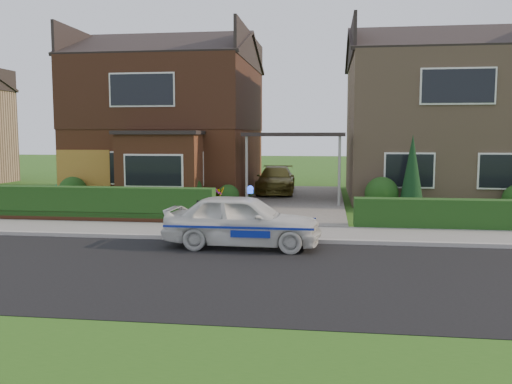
# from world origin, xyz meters

# --- Properties ---
(ground) EXTENTS (120.00, 120.00, 0.00)m
(ground) POSITION_xyz_m (0.00, 0.00, 0.00)
(ground) COLOR #285516
(ground) RESTS_ON ground
(road) EXTENTS (60.00, 6.00, 0.02)m
(road) POSITION_xyz_m (0.00, 0.00, 0.00)
(road) COLOR black
(road) RESTS_ON ground
(kerb) EXTENTS (60.00, 0.16, 0.12)m
(kerb) POSITION_xyz_m (0.00, 3.05, 0.06)
(kerb) COLOR #9E9993
(kerb) RESTS_ON ground
(sidewalk) EXTENTS (60.00, 2.00, 0.10)m
(sidewalk) POSITION_xyz_m (0.00, 4.10, 0.05)
(sidewalk) COLOR slate
(sidewalk) RESTS_ON ground
(driveway) EXTENTS (3.80, 12.00, 0.12)m
(driveway) POSITION_xyz_m (0.00, 11.00, 0.06)
(driveway) COLOR #666059
(driveway) RESTS_ON ground
(house_left) EXTENTS (7.50, 9.53, 7.25)m
(house_left) POSITION_xyz_m (-5.78, 13.90, 3.81)
(house_left) COLOR brown
(house_left) RESTS_ON ground
(house_right) EXTENTS (7.50, 8.06, 7.25)m
(house_right) POSITION_xyz_m (5.80, 13.99, 3.66)
(house_right) COLOR #96775C
(house_right) RESTS_ON ground
(carport_link) EXTENTS (3.80, 3.00, 2.77)m
(carport_link) POSITION_xyz_m (0.00, 10.95, 2.66)
(carport_link) COLOR black
(carport_link) RESTS_ON ground
(garage_door) EXTENTS (2.20, 0.10, 2.10)m
(garage_door) POSITION_xyz_m (-8.25, 9.96, 1.05)
(garage_door) COLOR #986821
(garage_door) RESTS_ON ground
(dwarf_wall) EXTENTS (7.70, 0.25, 0.36)m
(dwarf_wall) POSITION_xyz_m (-5.80, 5.30, 0.18)
(dwarf_wall) COLOR brown
(dwarf_wall) RESTS_ON ground
(hedge_left) EXTENTS (7.50, 0.55, 0.90)m
(hedge_left) POSITION_xyz_m (-5.80, 5.45, 0.00)
(hedge_left) COLOR #113614
(hedge_left) RESTS_ON ground
(hedge_right) EXTENTS (7.50, 0.55, 0.80)m
(hedge_right) POSITION_xyz_m (5.80, 5.35, 0.00)
(hedge_right) COLOR #113614
(hedge_right) RESTS_ON ground
(shrub_left_far) EXTENTS (1.08, 1.08, 1.08)m
(shrub_left_far) POSITION_xyz_m (-8.50, 9.50, 0.54)
(shrub_left_far) COLOR #113614
(shrub_left_far) RESTS_ON ground
(shrub_left_mid) EXTENTS (1.32, 1.32, 1.32)m
(shrub_left_mid) POSITION_xyz_m (-4.00, 9.30, 0.66)
(shrub_left_mid) COLOR #113614
(shrub_left_mid) RESTS_ON ground
(shrub_left_near) EXTENTS (0.84, 0.84, 0.84)m
(shrub_left_near) POSITION_xyz_m (-2.40, 9.60, 0.42)
(shrub_left_near) COLOR #113614
(shrub_left_near) RESTS_ON ground
(shrub_right_near) EXTENTS (1.20, 1.20, 1.20)m
(shrub_right_near) POSITION_xyz_m (3.20, 9.40, 0.60)
(shrub_right_near) COLOR #113614
(shrub_right_near) RESTS_ON ground
(conifer_a) EXTENTS (0.90, 0.90, 2.60)m
(conifer_a) POSITION_xyz_m (4.20, 9.20, 1.30)
(conifer_a) COLOR black
(conifer_a) RESTS_ON ground
(police_car) EXTENTS (3.44, 3.78, 1.44)m
(police_car) POSITION_xyz_m (-0.69, 2.40, 0.64)
(police_car) COLOR silver
(police_car) RESTS_ON ground
(driveway_car) EXTENTS (1.80, 4.07, 1.16)m
(driveway_car) POSITION_xyz_m (-1.00, 13.60, 0.70)
(driveway_car) COLOR brown
(driveway_car) RESTS_ON driveway
(potted_plant_a) EXTENTS (0.47, 0.37, 0.79)m
(potted_plant_a) POSITION_xyz_m (-9.00, 9.00, 0.39)
(potted_plant_a) COLOR gray
(potted_plant_a) RESTS_ON ground
(potted_plant_b) EXTENTS (0.59, 0.57, 0.84)m
(potted_plant_b) POSITION_xyz_m (-2.50, 8.39, 0.42)
(potted_plant_b) COLOR gray
(potted_plant_b) RESTS_ON ground
(potted_plant_c) EXTENTS (0.49, 0.49, 0.85)m
(potted_plant_c) POSITION_xyz_m (-2.50, 8.10, 0.42)
(potted_plant_c) COLOR gray
(potted_plant_c) RESTS_ON ground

